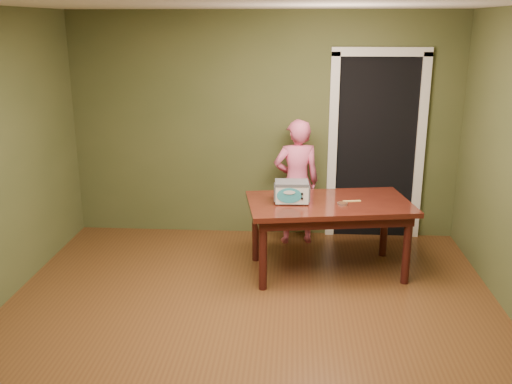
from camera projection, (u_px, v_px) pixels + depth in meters
floor at (246, 340)px, 4.59m from camera, size 5.00×5.00×0.00m
room_shell at (245, 131)px, 4.10m from camera, size 4.52×5.02×2.61m
doorway at (373, 144)px, 6.86m from camera, size 1.10×0.66×2.25m
dining_table at (329, 211)px, 5.69m from camera, size 1.73×1.15×0.75m
toy_oven at (292, 191)px, 5.60m from camera, size 0.36×0.25×0.21m
baking_pan at (342, 204)px, 5.55m from camera, size 0.10×0.10×0.02m
spatula at (352, 201)px, 5.66m from camera, size 0.18×0.06×0.01m
child at (297, 182)px, 6.46m from camera, size 0.58×0.44×1.44m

